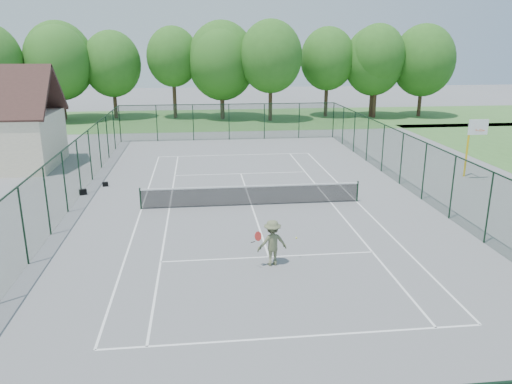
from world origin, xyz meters
TOP-DOWN VIEW (x-y plane):
  - ground at (0.00, 0.00)m, footprint 140.00×140.00m
  - grass_far at (0.00, 30.00)m, footprint 80.00×16.00m
  - court_lines at (0.00, 0.00)m, footprint 11.05×23.85m
  - tennis_net at (0.00, 0.00)m, footprint 11.08×0.08m
  - fence_enclosure at (0.00, 0.00)m, footprint 18.05×36.05m
  - tree_line_far at (0.00, 30.00)m, footprint 39.40×6.40m
  - basketball_goal at (13.63, 3.71)m, footprint 1.20×1.43m
  - sports_bag_a at (-8.89, 2.87)m, footprint 0.43×0.36m
  - sports_bag_b at (-7.97, 4.42)m, footprint 0.35×0.25m
  - tennis_player at (0.02, -7.08)m, footprint 1.89×0.89m

SIDE VIEW (x-z plane):
  - ground at x=0.00m, z-range 0.00..0.00m
  - court_lines at x=0.00m, z-range 0.00..0.01m
  - grass_far at x=0.00m, z-range 0.00..0.01m
  - sports_bag_b at x=-7.97m, z-range 0.00..0.25m
  - sports_bag_a at x=-8.89m, z-range 0.00..0.30m
  - tennis_net at x=0.00m, z-range 0.03..1.13m
  - tennis_player at x=0.02m, z-range 0.00..1.74m
  - fence_enclosure at x=0.00m, z-range 0.05..3.07m
  - basketball_goal at x=13.63m, z-range 0.74..4.39m
  - tree_line_far at x=0.00m, z-range 1.14..10.84m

